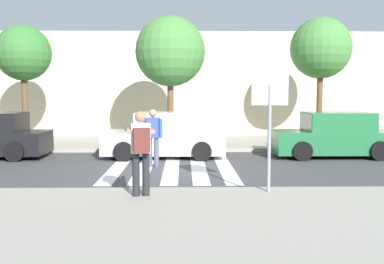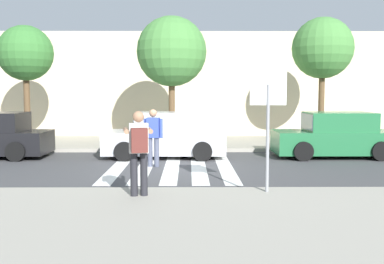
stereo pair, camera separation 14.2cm
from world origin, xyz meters
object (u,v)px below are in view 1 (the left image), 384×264
(pedestrian_crossing, at_px, (153,135))
(street_tree_west, at_px, (23,54))
(street_tree_east, at_px, (321,49))
(photographer_with_backpack, at_px, (141,146))
(stop_sign, at_px, (270,102))
(parked_car_green, at_px, (334,136))
(street_tree_center, at_px, (170,52))
(parked_car_silver, at_px, (165,136))

(pedestrian_crossing, height_order, street_tree_west, street_tree_west)
(pedestrian_crossing, xyz_separation_m, street_tree_east, (6.40, 4.66, 2.98))
(photographer_with_backpack, height_order, street_tree_east, street_tree_east)
(street_tree_west, bearing_deg, stop_sign, -46.47)
(street_tree_east, bearing_deg, parked_car_green, -96.08)
(parked_car_green, bearing_deg, street_tree_center, 160.72)
(street_tree_west, relative_size, street_tree_east, 0.93)
(parked_car_silver, height_order, street_tree_east, street_tree_east)
(parked_car_silver, bearing_deg, stop_sign, -67.73)
(street_tree_west, height_order, street_tree_center, street_tree_center)
(parked_car_silver, xyz_separation_m, street_tree_east, (6.12, 2.72, 3.23))
(parked_car_silver, xyz_separation_m, street_tree_west, (-5.61, 2.52, 3.00))
(street_tree_center, bearing_deg, pedestrian_crossing, -96.03)
(stop_sign, xyz_separation_m, street_tree_center, (-2.30, 7.94, 1.73))
(photographer_with_backpack, distance_m, pedestrian_crossing, 4.40)
(stop_sign, height_order, pedestrian_crossing, stop_sign)
(pedestrian_crossing, relative_size, street_tree_east, 0.34)
(street_tree_center, height_order, street_tree_east, street_tree_east)
(stop_sign, xyz_separation_m, street_tree_west, (-8.05, 8.47, 1.69))
(photographer_with_backpack, relative_size, pedestrian_crossing, 1.00)
(parked_car_silver, height_order, street_tree_west, street_tree_west)
(stop_sign, height_order, street_tree_center, street_tree_center)
(parked_car_green, relative_size, street_tree_west, 0.87)
(street_tree_east, bearing_deg, pedestrian_crossing, -143.96)
(stop_sign, bearing_deg, street_tree_center, 106.15)
(stop_sign, xyz_separation_m, photographer_with_backpack, (-2.66, -0.37, -0.86))
(parked_car_green, bearing_deg, street_tree_west, 167.56)
(pedestrian_crossing, bearing_deg, stop_sign, -55.94)
(pedestrian_crossing, xyz_separation_m, street_tree_west, (-5.33, 4.46, 2.75))
(street_tree_west, bearing_deg, street_tree_east, 0.97)
(parked_car_silver, xyz_separation_m, parked_car_green, (5.83, -0.00, 0.00))
(street_tree_east, bearing_deg, stop_sign, -113.02)
(stop_sign, relative_size, parked_car_silver, 0.63)
(pedestrian_crossing, distance_m, street_tree_center, 4.83)
(street_tree_west, distance_m, street_tree_center, 5.77)
(stop_sign, height_order, parked_car_green, stop_sign)
(pedestrian_crossing, relative_size, street_tree_west, 0.37)
(photographer_with_backpack, relative_size, street_tree_center, 0.35)
(parked_car_silver, bearing_deg, street_tree_west, 155.78)
(parked_car_green, bearing_deg, pedestrian_crossing, -162.44)
(pedestrian_crossing, height_order, street_tree_center, street_tree_center)
(photographer_with_backpack, distance_m, street_tree_west, 10.67)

